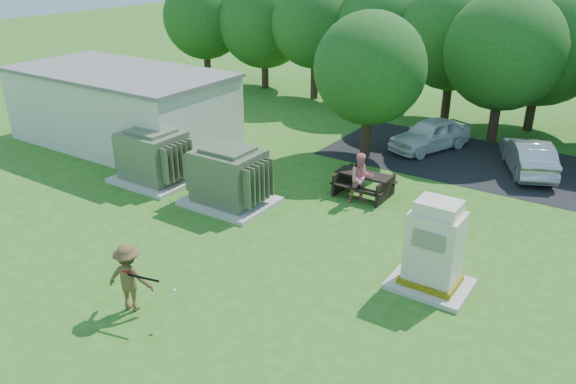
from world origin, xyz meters
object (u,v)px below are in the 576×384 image
Objects in this scene: car_white at (430,134)px; batter at (129,278)px; person_at_picnic at (361,178)px; car_silver_a at (528,156)px; picnic_table at (364,182)px; transformer_right at (229,178)px; generator_cabinet at (434,250)px; transformer_left at (153,157)px.

batter is at bearing -74.22° from car_white.
car_silver_a is at bearing 13.26° from person_at_picnic.
batter is 0.45× the size of car_white.
person_at_picnic is (1.83, 8.90, 0.00)m from batter.
picnic_table is at bearing -69.14° from car_white.
transformer_right is 1.20× the size of generator_cabinet.
generator_cabinet is at bearing -46.37° from picnic_table.
transformer_left is 1.00× the size of transformer_right.
batter is at bearing -72.70° from transformer_right.
picnic_table is at bearing 63.55° from person_at_picnic.
car_silver_a is at bearing -132.38° from batter.
car_silver_a is at bearing 48.15° from transformer_right.
car_white is at bearing 47.31° from person_at_picnic.
generator_cabinet is 0.62× the size of car_white.
batter is at bearing -99.94° from picnic_table.
generator_cabinet is at bearing -159.57° from batter.
car_white is (0.01, 6.74, -0.22)m from person_at_picnic.
car_silver_a is (4.42, 5.71, 0.14)m from picnic_table.
person_at_picnic reaches higher than picnic_table.
generator_cabinet reaches higher than car_silver_a.
car_white is at bearing -117.25° from batter.
transformer_right reaches higher than batter.
transformer_left is 8.41m from batter.
person_at_picnic is 0.44× the size of car_silver_a.
transformer_right is 10.14m from car_white.
batter is (-5.85, -5.08, -0.20)m from generator_cabinet.
transformer_left reaches higher than batter.
transformer_right is 12.02m from car_silver_a.
transformer_right is 0.74× the size of car_white.
transformer_left is at bearing -68.41° from batter.
transformer_left is at bearing 12.69° from car_silver_a.
batter is 15.75m from car_white.
person_at_picnic is at bearing 35.34° from transformer_right.
batter is (1.94, -6.23, -0.07)m from transformer_right.
person_at_picnic reaches higher than car_white.
car_silver_a reaches higher than picnic_table.
transformer_left reaches higher than person_at_picnic.
generator_cabinet reaches higher than person_at_picnic.
generator_cabinet is 1.39× the size of batter.
batter is 16.35m from car_silver_a.
picnic_table is 7.22m from car_silver_a.
car_silver_a is at bearing 88.70° from generator_cabinet.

